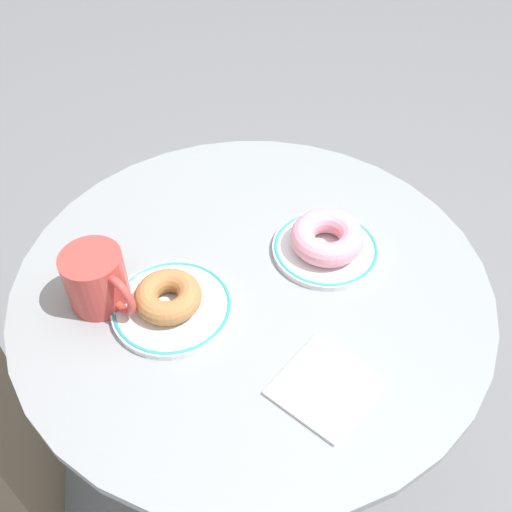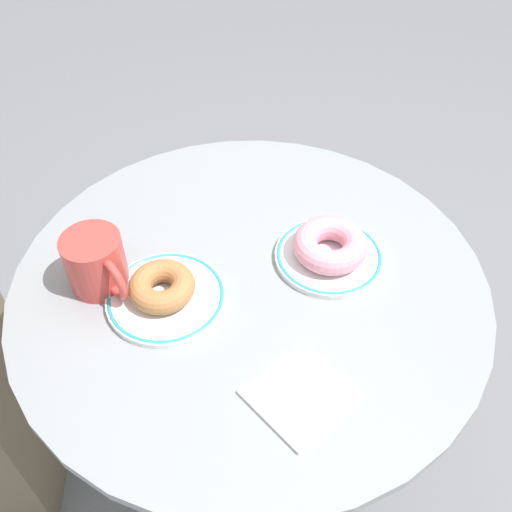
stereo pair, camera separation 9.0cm
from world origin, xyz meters
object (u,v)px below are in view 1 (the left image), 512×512
plate_right (326,249)px  donut_pink_frosted (327,237)px  plate_left (172,307)px  donut_cinnamon (168,296)px  coffee_mug (97,280)px  cafe_table (253,355)px  paper_napkin (324,386)px

plate_right → donut_pink_frosted: donut_pink_frosted is taller
plate_left → donut_cinnamon: (-0.00, 0.00, 0.02)m
donut_cinnamon → coffee_mug: bearing=131.8°
cafe_table → donut_pink_frosted: donut_pink_frosted is taller
paper_napkin → plate_left: bearing=109.7°
plate_left → paper_napkin: bearing=-70.3°
donut_cinnamon → donut_pink_frosted: (0.27, -0.06, 0.00)m
paper_napkin → coffee_mug: 0.36m
plate_left → donut_cinnamon: size_ratio=1.82×
paper_napkin → plate_right: bearing=46.1°
paper_napkin → donut_pink_frosted: bearing=46.1°
plate_right → coffee_mug: (-0.34, 0.14, 0.04)m
plate_left → plate_right: same height
plate_left → paper_napkin: 0.26m
plate_left → donut_pink_frosted: 0.27m
donut_pink_frosted → paper_napkin: donut_pink_frosted is taller
plate_right → paper_napkin: plate_right is taller
cafe_table → plate_left: plate_left is taller
cafe_table → donut_cinnamon: (-0.13, 0.03, 0.25)m
donut_cinnamon → coffee_mug: size_ratio=0.76×
cafe_table → plate_right: plate_right is taller
plate_left → coffee_mug: bearing=131.7°
coffee_mug → donut_pink_frosted: bearing=-22.0°
donut_pink_frosted → donut_cinnamon: bearing=167.8°
donut_pink_frosted → paper_napkin: bearing=-133.9°
paper_napkin → coffee_mug: (-0.16, 0.32, 0.04)m
cafe_table → coffee_mug: bearing=152.3°
plate_left → paper_napkin: plate_left is taller
cafe_table → donut_pink_frosted: size_ratio=6.24×
cafe_table → plate_right: 0.26m
cafe_table → paper_napkin: 0.31m
plate_left → donut_pink_frosted: bearing=-11.7°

